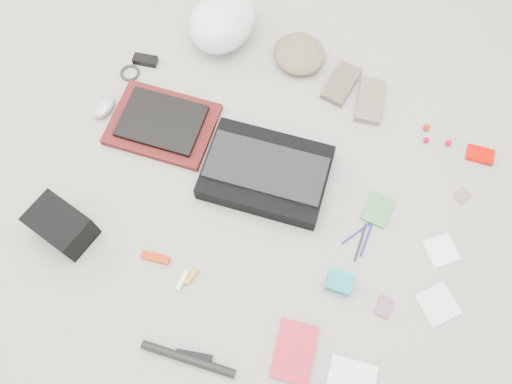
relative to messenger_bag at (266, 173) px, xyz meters
The scene contains 32 objects.
ground_plane 0.10m from the messenger_bag, 83.36° to the right, with size 4.00×4.00×0.00m, color gray.
messenger_bag is the anchor object (origin of this frame).
bag_flap 0.04m from the messenger_bag, ahead, with size 0.43×0.20×0.01m, color black.
laptop_sleeve 0.46m from the messenger_bag, behind, with size 0.40×0.30×0.03m, color #531313.
laptop 0.46m from the messenger_bag, behind, with size 0.31×0.23×0.02m, color black.
bike_helmet 0.68m from the messenger_bag, 135.52° to the left, with size 0.26×0.32×0.19m, color white.
beanie 0.56m from the messenger_bag, 105.87° to the left, with size 0.22×0.21×0.08m, color #726449.
mitten_left 0.51m from the messenger_bag, 83.58° to the left, with size 0.10×0.19×0.03m, color brown.
mitten_right 0.53m from the messenger_bag, 68.61° to the left, with size 0.10×0.20×0.03m, color #736757.
power_brick 0.72m from the messenger_bag, 163.90° to the left, with size 0.10×0.04×0.03m, color black.
cable_coil 0.73m from the messenger_bag, behind, with size 0.08×0.08×0.01m, color black.
mouse 0.70m from the messenger_bag, behind, with size 0.07×0.11×0.04m, color #9999A1.
camera_bag 0.75m from the messenger_bag, 132.47° to the right, with size 0.20×0.14×0.13m, color black.
multitool 0.50m from the messenger_bag, 110.45° to the right, with size 0.10×0.03×0.02m, color #AE2001.
toiletry_tube_white 0.49m from the messenger_bag, 95.71° to the right, with size 0.02×0.02×0.07m, color white.
toiletry_tube_orange 0.46m from the messenger_bag, 93.53° to the right, with size 0.02×0.02×0.06m, color orange.
u_lock 0.69m from the messenger_bag, 79.64° to the right, with size 0.12×0.03×0.02m, color black.
bike_pump 0.70m from the messenger_bag, 80.78° to the right, with size 0.03×0.03×0.32m, color black.
book_red 0.64m from the messenger_bag, 51.44° to the right, with size 0.13×0.19×0.02m, color red.
notepad 0.43m from the messenger_bag, 12.36° to the left, with size 0.09×0.12×0.01m, color #417F43.
pen_blue 0.39m from the messenger_bag, ahead, with size 0.01×0.01×0.13m, color navy.
pen_black 0.42m from the messenger_bag, ahead, with size 0.01×0.01×0.15m, color black.
pen_navy 0.44m from the messenger_bag, ahead, with size 0.01×0.01×0.13m, color navy.
accordion_wallet 0.48m from the messenger_bag, 28.05° to the right, with size 0.09×0.07×0.04m, color teal.
card_deck 0.63m from the messenger_bag, 20.26° to the right, with size 0.05×0.07×0.01m, color slate.
napkin_top 0.68m from the messenger_bag, ahead, with size 0.10×0.10×0.01m, color white.
napkin_bottom 0.75m from the messenger_bag, ahead, with size 0.12×0.12×0.01m, color silver.
lollipop_a 0.66m from the messenger_bag, 48.73° to the left, with size 0.03×0.03×0.03m, color #B91D07.
lollipop_b 0.64m from the messenger_bag, 44.22° to the left, with size 0.02×0.02×0.02m, color #B60319.
lollipop_c 0.72m from the messenger_bag, 41.69° to the left, with size 0.02×0.02×0.02m, color #C5001A.
altoids_tin 0.82m from the messenger_bag, 36.67° to the left, with size 0.10×0.06×0.02m, color #D60A00.
stamp_sheet 0.73m from the messenger_bag, 24.45° to the left, with size 0.05×0.06×0.00m, color gray.
Camera 1 is at (0.36, -0.60, 1.70)m, focal length 35.00 mm.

